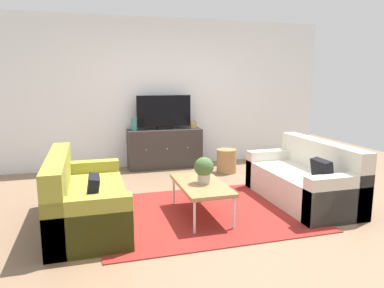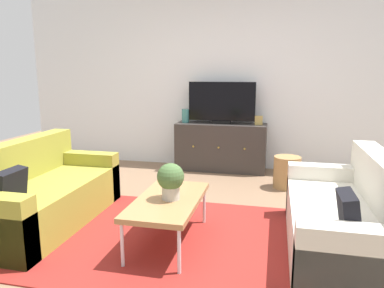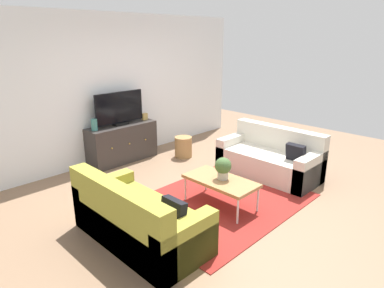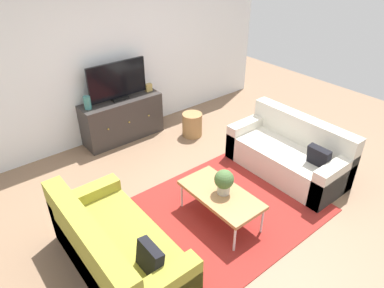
{
  "view_description": "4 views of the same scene",
  "coord_description": "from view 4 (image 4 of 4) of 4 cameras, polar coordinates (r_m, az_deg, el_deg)",
  "views": [
    {
      "loc": [
        -1.3,
        -4.11,
        1.62
      ],
      "look_at": [
        0.0,
        0.4,
        0.76
      ],
      "focal_mm": 33.65,
      "sensor_mm": 36.0,
      "label": 1
    },
    {
      "loc": [
        0.79,
        -3.05,
        1.47
      ],
      "look_at": [
        0.0,
        0.4,
        0.76
      ],
      "focal_mm": 33.95,
      "sensor_mm": 36.0,
      "label": 2
    },
    {
      "loc": [
        -3.37,
        -2.93,
        2.3
      ],
      "look_at": [
        0.0,
        0.4,
        0.76
      ],
      "focal_mm": 31.4,
      "sensor_mm": 36.0,
      "label": 3
    },
    {
      "loc": [
        -2.33,
        -2.49,
        3.04
      ],
      "look_at": [
        0.0,
        0.4,
        0.76
      ],
      "focal_mm": 32.54,
      "sensor_mm": 36.0,
      "label": 4
    }
  ],
  "objects": [
    {
      "name": "area_rug",
      "position": [
        4.48,
        4.48,
        -11.15
      ],
      "size": [
        2.5,
        1.9,
        0.01
      ],
      "primitive_type": "cube",
      "color": "maroon",
      "rests_on": "ground_plane"
    },
    {
      "name": "potted_plant",
      "position": [
        4.05,
        5.27,
        -6.05
      ],
      "size": [
        0.23,
        0.23,
        0.31
      ],
      "color": "#B7B2A8",
      "rests_on": "coffee_table"
    },
    {
      "name": "tv_console",
      "position": [
        5.95,
        -11.33,
        4.06
      ],
      "size": [
        1.34,
        0.47,
        0.71
      ],
      "color": "#332D2B",
      "rests_on": "ground_plane"
    },
    {
      "name": "glass_vase",
      "position": [
        5.55,
        -16.78,
        6.51
      ],
      "size": [
        0.11,
        0.11,
        0.2
      ],
      "primitive_type": "cylinder",
      "color": "teal",
      "rests_on": "tv_console"
    },
    {
      "name": "coffee_table",
      "position": [
        4.16,
        4.73,
        -8.34
      ],
      "size": [
        0.53,
        1.02,
        0.41
      ],
      "color": "#A37547",
      "rests_on": "ground_plane"
    },
    {
      "name": "ground_plane",
      "position": [
        4.57,
        3.18,
        -10.23
      ],
      "size": [
        10.0,
        10.0,
        0.0
      ],
      "primitive_type": "plane",
      "color": "#84664C"
    },
    {
      "name": "couch_right_side",
      "position": [
        5.24,
        15.82,
        -1.63
      ],
      "size": [
        0.8,
        1.68,
        0.8
      ],
      "color": "beige",
      "rests_on": "ground_plane"
    },
    {
      "name": "couch_left_side",
      "position": [
        3.76,
        -12.82,
        -16.86
      ],
      "size": [
        0.8,
        1.68,
        0.8
      ],
      "color": "olive",
      "rests_on": "ground_plane"
    },
    {
      "name": "mantel_clock",
      "position": [
        6.01,
        -7.14,
        9.18
      ],
      "size": [
        0.11,
        0.07,
        0.13
      ],
      "primitive_type": "cube",
      "color": "tan",
      "rests_on": "tv_console"
    },
    {
      "name": "wall_back",
      "position": [
        5.8,
        -13.89,
        13.73
      ],
      "size": [
        6.4,
        0.12,
        2.7
      ],
      "primitive_type": "cube",
      "color": "white",
      "rests_on": "ground_plane"
    },
    {
      "name": "flat_screen_tv",
      "position": [
        5.69,
        -12.13,
        10.03
      ],
      "size": [
        0.99,
        0.16,
        0.61
      ],
      "color": "black",
      "rests_on": "tv_console"
    },
    {
      "name": "wicker_basket",
      "position": [
        5.97,
        0.03,
        3.19
      ],
      "size": [
        0.34,
        0.34,
        0.41
      ],
      "primitive_type": "cylinder",
      "color": "#9E7547",
      "rests_on": "ground_plane"
    }
  ]
}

